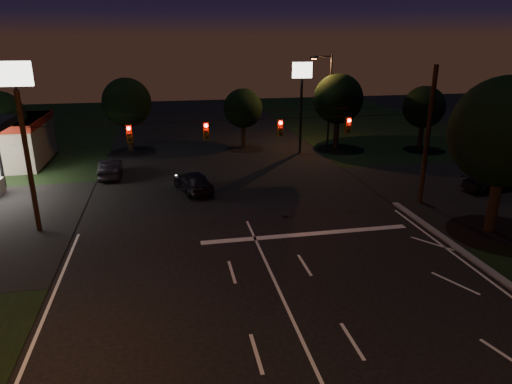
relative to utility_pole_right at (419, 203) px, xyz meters
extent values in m
cube|color=silver|center=(-9.00, -3.50, 0.01)|extent=(12.00, 0.50, 0.01)
cylinder|color=black|center=(0.00, 0.00, 0.00)|extent=(0.30, 0.30, 9.00)
cylinder|color=black|center=(-24.00, 0.00, 0.00)|extent=(0.28, 0.28, 8.00)
cylinder|color=black|center=(-12.00, 0.00, 6.00)|extent=(24.00, 0.03, 0.03)
cylinder|color=black|center=(-12.00, 0.00, 6.50)|extent=(24.00, 0.02, 0.02)
cube|color=#3F3307|center=(-18.50, 0.00, 5.45)|extent=(0.32, 0.26, 1.00)
sphere|color=#FF0705|center=(-18.50, -0.16, 5.78)|extent=(0.22, 0.22, 0.22)
sphere|color=black|center=(-18.50, -0.16, 5.45)|extent=(0.20, 0.20, 0.20)
sphere|color=black|center=(-18.50, -0.16, 5.12)|extent=(0.20, 0.20, 0.20)
cube|color=#3F3307|center=(-14.20, 0.00, 5.45)|extent=(0.32, 0.26, 1.00)
sphere|color=#FF0705|center=(-14.20, -0.16, 5.78)|extent=(0.22, 0.22, 0.22)
sphere|color=black|center=(-14.20, -0.16, 5.45)|extent=(0.20, 0.20, 0.20)
sphere|color=black|center=(-14.20, -0.16, 5.12)|extent=(0.20, 0.20, 0.20)
cube|color=#3F3307|center=(-9.80, 0.00, 5.45)|extent=(0.32, 0.26, 1.00)
sphere|color=#FF0705|center=(-9.80, -0.16, 5.78)|extent=(0.22, 0.22, 0.22)
sphere|color=black|center=(-9.80, -0.16, 5.45)|extent=(0.20, 0.20, 0.20)
sphere|color=black|center=(-9.80, -0.16, 5.12)|extent=(0.20, 0.20, 0.20)
cube|color=#3F3307|center=(-5.50, 0.00, 5.45)|extent=(0.32, 0.26, 1.00)
sphere|color=#FF0705|center=(-5.50, -0.16, 5.78)|extent=(0.22, 0.22, 0.22)
sphere|color=black|center=(-5.50, -0.16, 5.45)|extent=(0.20, 0.20, 0.20)
sphere|color=black|center=(-5.50, -0.16, 5.12)|extent=(0.20, 0.20, 0.20)
cylinder|color=black|center=(-26.00, 7.00, 3.75)|extent=(0.24, 0.24, 7.50)
cube|color=white|center=(-26.00, 7.00, 8.30)|extent=(2.20, 0.30, 1.60)
cylinder|color=black|center=(-4.00, 15.00, 3.50)|extent=(0.24, 0.24, 7.00)
cube|color=white|center=(-4.00, 15.00, 7.70)|extent=(1.80, 0.30, 1.40)
cylinder|color=black|center=(-0.50, 17.00, 4.50)|extent=(0.20, 0.20, 9.00)
cylinder|color=black|center=(-1.40, 17.00, 8.80)|extent=(1.80, 0.12, 0.12)
cube|color=black|center=(-2.30, 17.00, 8.70)|extent=(0.60, 0.35, 0.22)
cube|color=orange|center=(-2.30, 17.00, 8.58)|extent=(0.45, 0.25, 0.04)
cylinder|color=black|center=(1.50, -5.00, 2.00)|extent=(0.60, 0.60, 4.00)
sphere|color=black|center=(1.50, -5.00, 5.76)|extent=(6.00, 6.00, 6.00)
sphere|color=black|center=(2.10, -4.55, 5.58)|extent=(4.50, 4.50, 4.50)
sphere|color=black|center=(0.90, -4.70, 5.62)|extent=(4.20, 4.20, 4.20)
cylinder|color=black|center=(-30.00, 15.00, 1.50)|extent=(0.49, 0.49, 3.00)
sphere|color=black|center=(-29.58, 15.32, 4.19)|extent=(3.15, 3.15, 3.15)
cylinder|color=black|center=(-20.00, 19.00, 1.62)|extent=(0.52, 0.52, 3.25)
sphere|color=black|center=(-20.00, 19.00, 4.68)|extent=(4.60, 4.60, 4.60)
sphere|color=black|center=(-19.54, 19.34, 4.54)|extent=(3.45, 3.45, 3.45)
sphere|color=black|center=(-20.46, 19.23, 4.58)|extent=(3.22, 3.22, 3.22)
cylinder|color=black|center=(-9.00, 18.00, 1.38)|extent=(0.47, 0.47, 2.75)
sphere|color=black|center=(-9.00, 18.00, 3.96)|extent=(3.80, 3.80, 3.80)
sphere|color=black|center=(-8.62, 18.28, 3.85)|extent=(2.85, 2.85, 2.85)
sphere|color=black|center=(-9.38, 18.19, 3.87)|extent=(2.66, 2.66, 2.66)
cylinder|color=black|center=(0.00, 16.00, 1.70)|extent=(0.53, 0.53, 3.40)
sphere|color=black|center=(0.00, 16.00, 4.90)|extent=(4.80, 4.80, 4.80)
sphere|color=black|center=(0.48, 16.36, 4.75)|extent=(3.60, 3.60, 3.60)
sphere|color=black|center=(-0.48, 16.24, 4.79)|extent=(3.36, 3.36, 3.36)
cylinder|color=black|center=(8.00, 14.00, 1.45)|extent=(0.48, 0.48, 2.90)
sphere|color=black|center=(8.00, 14.00, 4.18)|extent=(4.00, 4.00, 4.00)
sphere|color=black|center=(8.40, 14.30, 4.06)|extent=(3.00, 3.00, 3.00)
sphere|color=black|center=(7.60, 14.20, 4.09)|extent=(2.80, 2.80, 2.80)
imported|color=black|center=(-14.80, 5.29, 0.76)|extent=(2.99, 4.81, 1.53)
imported|color=black|center=(-21.00, 10.18, 0.70)|extent=(1.52, 4.27, 1.40)
imported|color=black|center=(6.31, 1.31, 0.64)|extent=(4.63, 2.52, 1.27)
camera|label=1|loc=(-16.40, -26.15, 10.64)|focal=32.00mm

